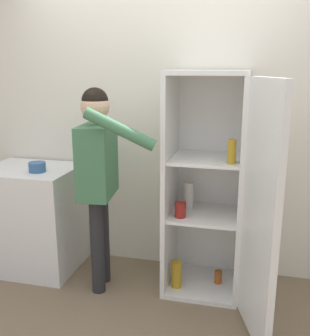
% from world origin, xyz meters
% --- Properties ---
extents(ground_plane, '(12.00, 12.00, 0.00)m').
position_xyz_m(ground_plane, '(0.00, 0.00, 0.00)').
color(ground_plane, '#7A664C').
extents(wall_back, '(7.00, 0.06, 2.55)m').
position_xyz_m(wall_back, '(0.00, 0.98, 1.27)').
color(wall_back, silver).
rests_on(wall_back, ground_plane).
extents(refrigerator, '(0.81, 1.14, 1.74)m').
position_xyz_m(refrigerator, '(0.49, 0.56, 0.86)').
color(refrigerator, white).
rests_on(refrigerator, ground_plane).
extents(person, '(0.66, 0.55, 1.61)m').
position_xyz_m(person, '(-0.41, 0.43, 1.03)').
color(person, '#262628').
rests_on(person, ground_plane).
extents(counter, '(0.78, 0.64, 0.92)m').
position_xyz_m(counter, '(-1.12, 0.61, 0.46)').
color(counter, white).
rests_on(counter, ground_plane).
extents(bowl, '(0.14, 0.14, 0.08)m').
position_xyz_m(bowl, '(-0.98, 0.52, 0.96)').
color(bowl, '#335B8E').
rests_on(bowl, counter).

